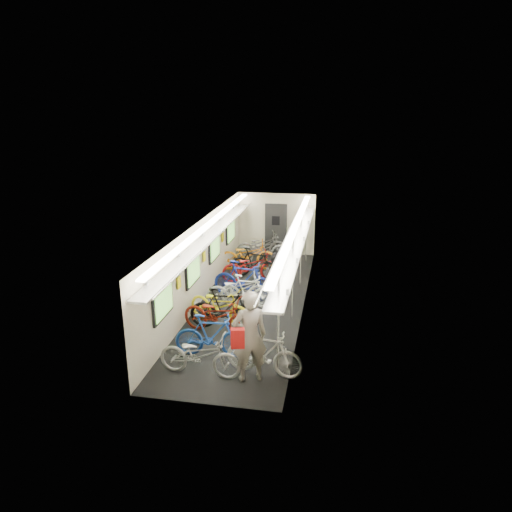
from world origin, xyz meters
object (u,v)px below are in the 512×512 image
at_px(passenger_near, 250,336).
at_px(passenger_mid, 276,279).
at_px(bicycle_0, 200,355).
at_px(bicycle_1, 212,336).
at_px(backpack, 238,338).

height_order(passenger_near, passenger_mid, passenger_near).
distance_m(bicycle_0, bicycle_1, 0.81).
relative_size(bicycle_0, bicycle_1, 1.05).
height_order(bicycle_0, bicycle_1, bicycle_1).
bearing_deg(backpack, bicycle_1, 108.23).
height_order(bicycle_1, passenger_mid, passenger_mid).
height_order(bicycle_1, passenger_near, passenger_near).
bearing_deg(passenger_near, bicycle_0, -23.28).
xyz_separation_m(bicycle_0, bicycle_1, (0.03, 0.81, 0.04)).
distance_m(passenger_near, passenger_mid, 3.96).
relative_size(bicycle_1, passenger_mid, 1.07).
height_order(passenger_mid, backpack, passenger_mid).
bearing_deg(bicycle_1, passenger_mid, -21.77).
distance_m(bicycle_0, backpack, 1.42).
relative_size(passenger_near, passenger_mid, 1.25).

